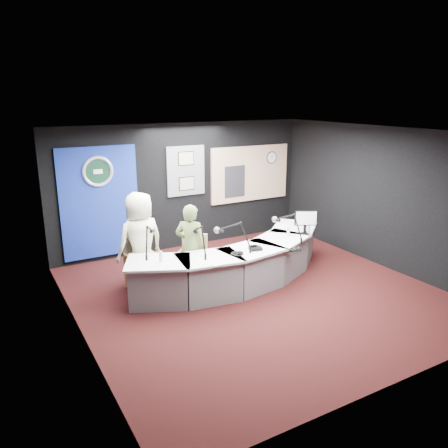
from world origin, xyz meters
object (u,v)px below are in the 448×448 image
broadcast_desk (238,264)px  person_woman (191,246)px  armchair_left (142,262)px  person_man (141,241)px  armchair_right (191,262)px

broadcast_desk → person_woman: 0.95m
broadcast_desk → person_woman: person_woman is taller
armchair_left → broadcast_desk: bearing=-29.1°
person_man → person_woman: 0.89m
armchair_left → armchair_right: (0.80, -0.38, -0.03)m
person_man → person_woman: size_ratio=1.15×
broadcast_desk → person_man: person_man is taller
broadcast_desk → armchair_right: armchair_right is taller
armchair_right → broadcast_desk: bearing=26.3°
armchair_left → person_woman: size_ratio=0.65×
armchair_right → person_woman: (0.00, 0.00, 0.30)m
armchair_right → armchair_left: bearing=-160.9°
person_woman → armchair_right: bearing=-0.0°
armchair_left → person_man: person_man is taller
broadcast_desk → armchair_right: (-0.82, 0.27, 0.10)m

